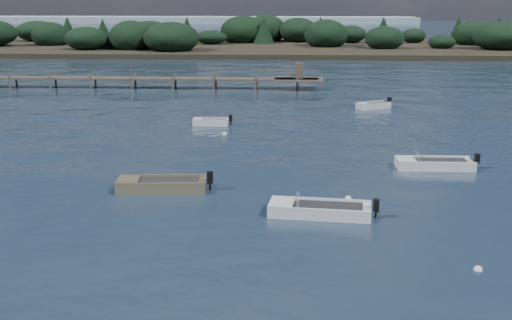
# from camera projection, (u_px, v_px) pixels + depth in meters

# --- Properties ---
(ground) EXTENTS (400.00, 400.00, 0.00)m
(ground) POSITION_uv_depth(u_px,v_px,m) (264.00, 75.00, 77.81)
(ground) COLOR #152232
(ground) RESTS_ON ground
(tender_far_grey_b) EXTENTS (3.17, 2.35, 1.10)m
(tender_far_grey_b) POSITION_uv_depth(u_px,v_px,m) (373.00, 107.00, 54.36)
(tender_far_grey_b) COLOR #B7BDBF
(tender_far_grey_b) RESTS_ON ground
(dinghy_mid_white_a) EXTENTS (4.75, 2.10, 1.10)m
(dinghy_mid_white_a) POSITION_uv_depth(u_px,v_px,m) (319.00, 212.00, 27.60)
(dinghy_mid_white_a) COLOR silver
(dinghy_mid_white_a) RESTS_ON ground
(dinghy_mid_white_b) EXTENTS (4.49, 1.60, 1.11)m
(dinghy_mid_white_b) POSITION_uv_depth(u_px,v_px,m) (434.00, 166.00, 35.23)
(dinghy_mid_white_b) COLOR silver
(dinghy_mid_white_b) RESTS_ON ground
(tender_far_white) EXTENTS (2.88, 1.04, 0.99)m
(tender_far_white) POSITION_uv_depth(u_px,v_px,m) (211.00, 123.00, 47.25)
(tender_far_white) COLOR silver
(tender_far_white) RESTS_ON ground
(dinghy_mid_grey) EXTENTS (4.68, 1.91, 1.17)m
(dinghy_mid_grey) POSITION_uv_depth(u_px,v_px,m) (162.00, 187.00, 31.18)
(dinghy_mid_grey) COLOR #70664A
(dinghy_mid_grey) RESTS_ON ground
(buoy_b) EXTENTS (0.32, 0.32, 0.32)m
(buoy_b) POSITION_uv_depth(u_px,v_px,m) (478.00, 270.00, 22.02)
(buoy_b) COLOR white
(buoy_b) RESTS_ON ground
(buoy_e) EXTENTS (0.32, 0.32, 0.32)m
(buoy_e) POSITION_uv_depth(u_px,v_px,m) (224.00, 134.00, 44.01)
(buoy_e) COLOR white
(buoy_e) RESTS_ON ground
(buoy_extra_a) EXTENTS (0.32, 0.32, 0.32)m
(buoy_extra_a) POSITION_uv_depth(u_px,v_px,m) (326.00, 206.00, 28.88)
(buoy_extra_a) COLOR white
(buoy_extra_a) RESTS_ON ground
(buoy_extra_b) EXTENTS (0.32, 0.32, 0.32)m
(buoy_extra_b) POSITION_uv_depth(u_px,v_px,m) (348.00, 199.00, 29.85)
(buoy_extra_b) COLOR white
(buoy_extra_b) RESTS_ON ground
(jetty) EXTENTS (64.50, 3.20, 3.40)m
(jetty) POSITION_uv_depth(u_px,v_px,m) (52.00, 78.00, 67.01)
(jetty) COLOR brown
(jetty) RESTS_ON ground
(far_headland) EXTENTS (190.00, 40.00, 5.80)m
(far_headland) POSITION_uv_depth(u_px,v_px,m) (412.00, 39.00, 114.84)
(far_headland) COLOR black
(far_headland) RESTS_ON ground
(distant_haze) EXTENTS (280.00, 20.00, 2.40)m
(distant_haze) POSITION_uv_depth(u_px,v_px,m) (48.00, 23.00, 246.86)
(distant_haze) COLOR #8A9DAA
(distant_haze) RESTS_ON ground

